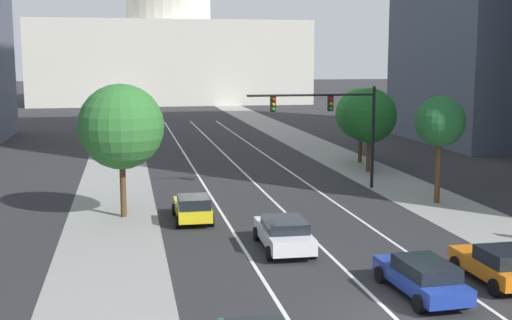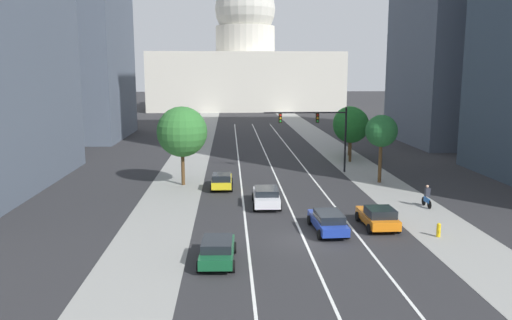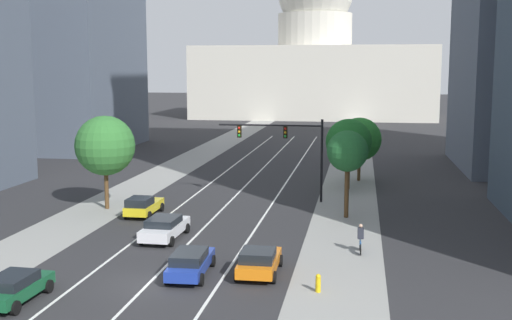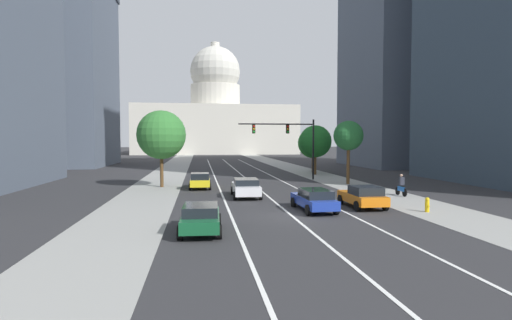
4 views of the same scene
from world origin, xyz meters
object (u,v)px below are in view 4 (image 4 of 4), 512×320
(traffic_signal_mast, at_px, (290,136))
(cyclist, at_px, (401,185))
(car_blue, at_px, (314,199))
(street_tree_far_right, at_px, (348,136))
(street_tree_mid_right, at_px, (315,141))
(fire_hydrant, at_px, (427,205))
(car_green, at_px, (201,217))
(street_tree_near_left, at_px, (161,135))
(street_tree_near_right, at_px, (313,143))
(car_white, at_px, (246,187))
(car_yellow, at_px, (200,180))
(car_orange, at_px, (363,196))
(capitol_building, at_px, (215,118))

(traffic_signal_mast, xyz_separation_m, cyclist, (5.84, -13.94, -3.95))
(car_blue, xyz_separation_m, street_tree_far_right, (7.65, 14.49, 4.06))
(cyclist, height_order, street_tree_mid_right, street_tree_mid_right)
(fire_hydrant, bearing_deg, street_tree_far_right, 86.58)
(car_green, bearing_deg, fire_hydrant, -73.03)
(street_tree_near_left, bearing_deg, street_tree_mid_right, 31.94)
(car_green, distance_m, cyclist, 18.94)
(fire_hydrant, height_order, street_tree_far_right, street_tree_far_right)
(car_blue, height_order, cyclist, cyclist)
(car_green, relative_size, street_tree_near_left, 0.59)
(traffic_signal_mast, relative_size, cyclist, 4.91)
(street_tree_near_right, bearing_deg, car_white, -117.10)
(car_green, xyz_separation_m, cyclist, (15.66, 10.64, 0.12))
(car_yellow, relative_size, fire_hydrant, 4.59)
(car_orange, distance_m, traffic_signal_mast, 19.28)
(car_orange, relative_size, car_white, 0.87)
(fire_hydrant, bearing_deg, capitol_building, 94.37)
(capitol_building, height_order, traffic_signal_mast, capitol_building)
(car_white, relative_size, traffic_signal_mast, 0.57)
(traffic_signal_mast, bearing_deg, street_tree_far_right, -46.69)
(fire_hydrant, relative_size, cyclist, 0.53)
(traffic_signal_mast, bearing_deg, street_tree_mid_right, 52.42)
(car_yellow, height_order, street_tree_far_right, street_tree_far_right)
(street_tree_near_left, bearing_deg, car_blue, -53.89)
(capitol_building, xyz_separation_m, car_orange, (5.23, -108.60, -10.88))
(car_blue, bearing_deg, car_orange, -80.35)
(street_tree_mid_right, xyz_separation_m, street_tree_near_right, (0.94, 4.39, -0.24))
(capitol_building, distance_m, car_blue, 109.90)
(car_blue, height_order, car_green, car_blue)
(cyclist, bearing_deg, street_tree_near_right, -1.74)
(car_green, relative_size, cyclist, 2.45)
(car_green, distance_m, street_tree_near_left, 20.16)
(capitol_building, bearing_deg, cyclist, -84.26)
(car_white, xyz_separation_m, cyclist, (12.18, -1.05, 0.09))
(capitol_building, relative_size, cyclist, 29.46)
(car_yellow, distance_m, street_tree_mid_right, 19.83)
(street_tree_mid_right, relative_size, street_tree_near_right, 1.04)
(car_orange, distance_m, car_white, 9.16)
(fire_hydrant, bearing_deg, street_tree_mid_right, 88.27)
(car_white, distance_m, street_tree_mid_right, 22.20)
(car_blue, distance_m, street_tree_mid_right, 26.96)
(street_tree_mid_right, bearing_deg, car_green, -115.32)
(car_green, xyz_separation_m, street_tree_far_right, (14.63, 19.48, 4.06))
(car_blue, relative_size, traffic_signal_mast, 0.55)
(capitol_building, relative_size, street_tree_mid_right, 8.08)
(street_tree_near_right, bearing_deg, capitol_building, 97.33)
(traffic_signal_mast, bearing_deg, cyclist, -67.27)
(capitol_building, bearing_deg, car_yellow, -93.09)
(capitol_building, distance_m, street_tree_far_right, 95.57)
(car_yellow, bearing_deg, car_green, -179.59)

